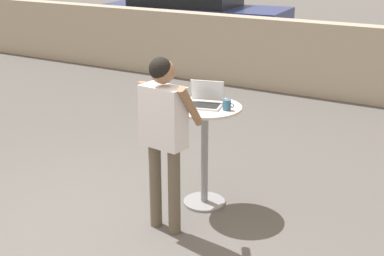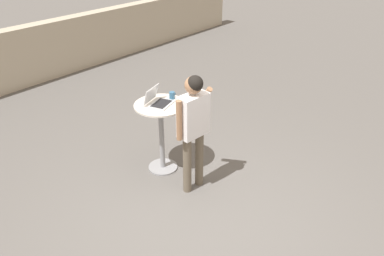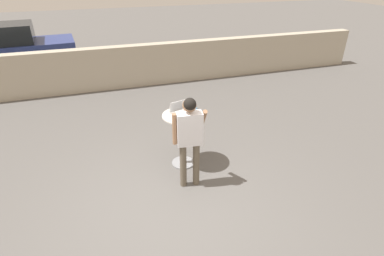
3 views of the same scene
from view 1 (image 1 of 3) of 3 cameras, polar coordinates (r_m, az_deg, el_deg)
ground_plane at (r=4.93m, az=-11.11°, el=-11.57°), size 50.00×50.00×0.00m
pavement_kerb at (r=9.37m, az=11.62°, el=7.39°), size 16.19×0.35×1.23m
cafe_table at (r=5.17m, az=1.37°, el=-1.13°), size 0.70×0.70×1.02m
laptop at (r=5.08m, az=1.41°, el=2.96°), size 0.39×0.38×0.23m
coffee_mug at (r=4.94m, az=3.75°, el=2.47°), size 0.11×0.08×0.10m
standing_person at (r=4.59m, az=-3.07°, el=0.34°), size 0.56×0.33×1.61m
parked_car_near_street at (r=13.14m, az=-0.04°, el=12.10°), size 4.61×2.08×1.62m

